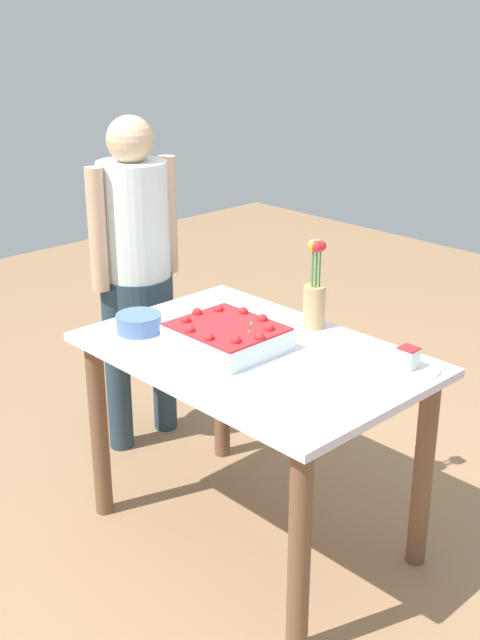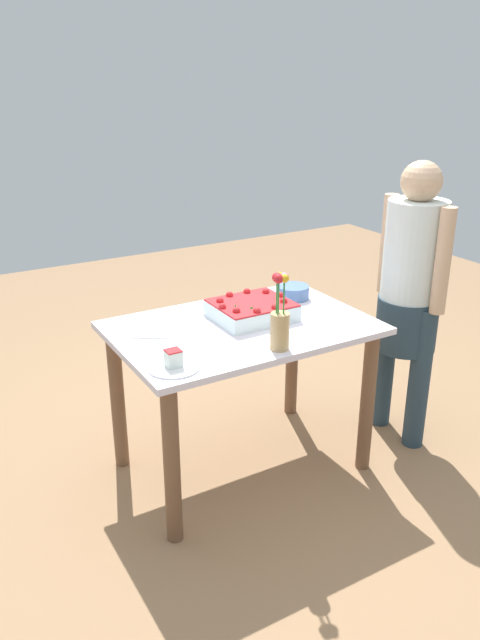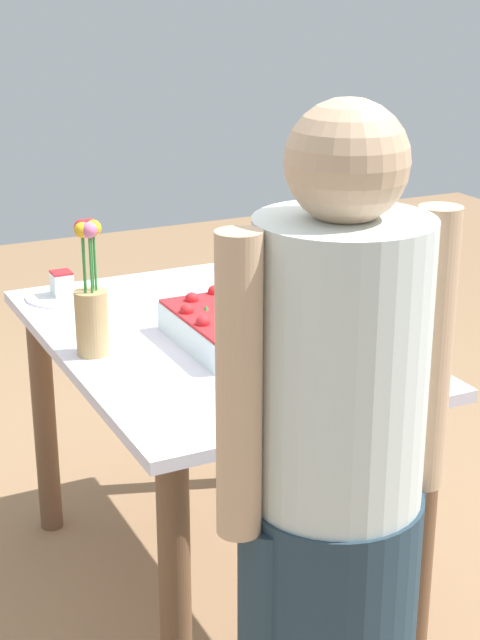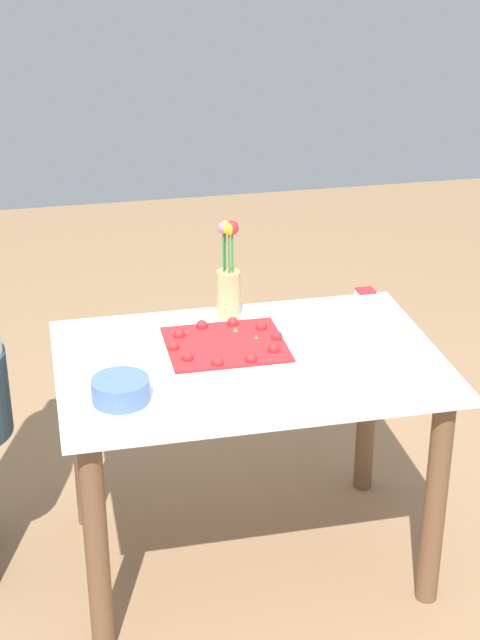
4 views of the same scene
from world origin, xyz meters
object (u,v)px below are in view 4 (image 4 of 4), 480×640
serving_plate_with_slice (365,306)px  flower_vase (229,279)px  sheet_cake (226,355)px  cake_knife (377,352)px  fruit_bowl (121,390)px

serving_plate_with_slice → flower_vase: 0.48m
sheet_cake → cake_knife: 0.49m
sheet_cake → flower_vase: bearing=-103.0°
serving_plate_with_slice → cake_knife: (0.06, 0.31, -0.02)m
sheet_cake → serving_plate_with_slice: 0.63m
sheet_cake → flower_vase: flower_vase is taller
sheet_cake → cake_knife: (-0.49, 0.00, -0.04)m
serving_plate_with_slice → cake_knife: serving_plate_with_slice is taller
cake_knife → sheet_cake: bearing=-148.5°
sheet_cake → fruit_bowl: (0.33, 0.14, -0.01)m
sheet_cake → serving_plate_with_slice: bearing=-150.9°
cake_knife → flower_vase: flower_vase is taller
sheet_cake → flower_vase: size_ratio=1.07×
serving_plate_with_slice → cake_knife: bearing=78.3°
sheet_cake → flower_vase: 0.39m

